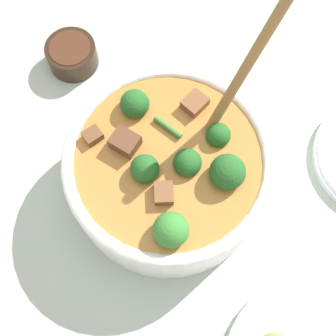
{
  "coord_description": "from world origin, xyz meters",
  "views": [
    {
      "loc": [
        -0.11,
        -0.18,
        0.63
      ],
      "look_at": [
        0.0,
        0.0,
        0.07
      ],
      "focal_mm": 50.0,
      "sensor_mm": 36.0,
      "label": 1
    }
  ],
  "objects": [
    {
      "name": "stew_bowl",
      "position": [
        0.0,
        -0.0,
        0.06
      ],
      "size": [
        0.29,
        0.26,
        0.31
      ],
      "color": "white",
      "rests_on": "ground_plane"
    },
    {
      "name": "condiment_bowl",
      "position": [
        -0.02,
        0.25,
        0.02
      ],
      "size": [
        0.08,
        0.08,
        0.04
      ],
      "color": "black",
      "rests_on": "ground_plane"
    },
    {
      "name": "ground_plane",
      "position": [
        0.0,
        0.0,
        0.0
      ],
      "size": [
        4.0,
        4.0,
        0.0
      ],
      "primitive_type": "plane",
      "color": "#ADBCAD"
    }
  ]
}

